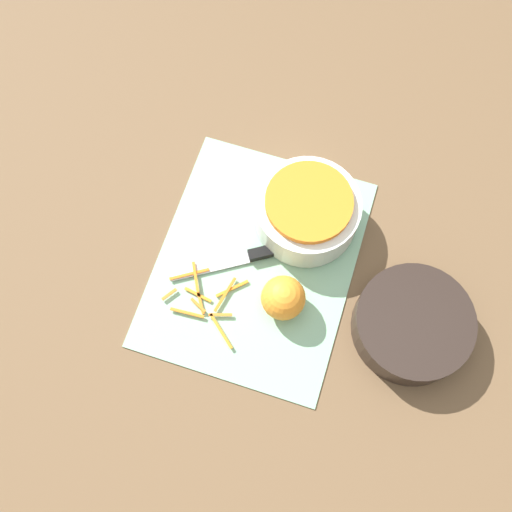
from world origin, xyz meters
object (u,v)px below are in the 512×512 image
object	(u,v)px
bowl_dark	(412,325)
orange_left	(283,298)
knife	(263,253)
bowl_speckled	(307,211)

from	to	relation	value
bowl_dark	orange_left	world-z (taller)	orange_left
bowl_dark	knife	world-z (taller)	bowl_dark
bowl_speckled	orange_left	distance (m)	0.17
bowl_speckled	knife	xyz separation A→B (m)	(0.09, -0.06, -0.04)
orange_left	bowl_speckled	bearing A→B (deg)	-177.97
knife	bowl_speckled	bearing A→B (deg)	-153.87
bowl_dark	orange_left	bearing A→B (deg)	-83.41
bowl_speckled	knife	world-z (taller)	bowl_speckled
bowl_dark	knife	bearing A→B (deg)	-100.66
knife	orange_left	bearing A→B (deg)	95.48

